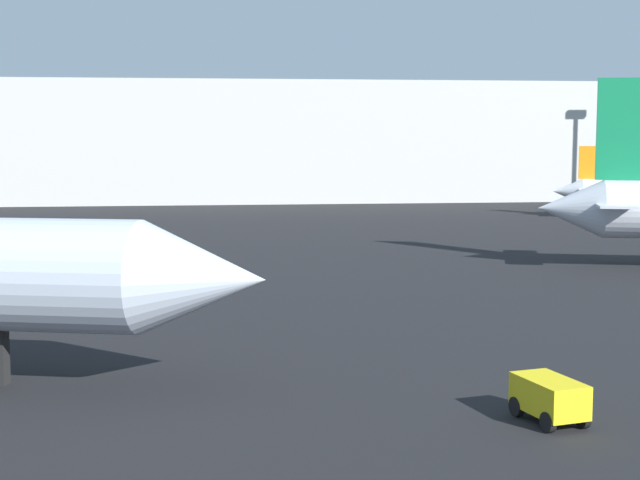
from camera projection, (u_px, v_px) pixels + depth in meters
baggage_cart at (549, 397)px, 28.18m from camera, size 1.85×2.63×1.30m
terminal_building at (273, 141)px, 126.88m from camera, size 87.44×25.37×15.00m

